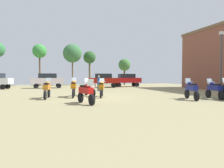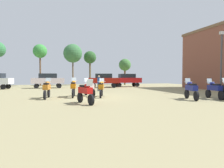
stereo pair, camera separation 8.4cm
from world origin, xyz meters
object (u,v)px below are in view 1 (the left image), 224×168
(motorcycle_3, at_px, (89,87))
(motorcycle_4, at_px, (47,88))
(car_1, at_px, (127,79))
(motorcycle_7, at_px, (214,89))
(tree_4, at_px, (90,58))
(motorcycle_8, at_px, (102,88))
(tree_5, at_px, (40,52))
(tree_1, at_px, (124,65))
(car_2, at_px, (47,80))
(car_4, at_px, (103,79))
(tree_6, at_px, (72,53))
(motorcycle_5, at_px, (86,92))
(lamp_post, at_px, (221,58))
(motorcycle_1, at_px, (74,87))
(person_1, at_px, (99,82))
(motorcycle_6, at_px, (191,89))

(motorcycle_3, bearing_deg, motorcycle_4, -174.54)
(motorcycle_3, xyz_separation_m, car_1, (8.02, 13.38, 0.45))
(motorcycle_7, distance_m, tree_4, 26.75)
(motorcycle_8, bearing_deg, motorcycle_3, 140.63)
(motorcycle_7, height_order, tree_5, tree_5)
(tree_1, bearing_deg, car_2, -151.22)
(car_4, xyz_separation_m, tree_5, (-9.22, 8.21, 4.64))
(motorcycle_3, xyz_separation_m, tree_6, (0.29, 20.88, 5.04))
(motorcycle_5, bearing_deg, motorcycle_8, -133.41)
(car_2, relative_size, lamp_post, 0.74)
(motorcycle_1, bearing_deg, car_1, 64.24)
(motorcycle_3, bearing_deg, tree_1, 50.62)
(car_2, bearing_deg, motorcycle_4, 178.86)
(car_1, relative_size, person_1, 2.52)
(motorcycle_4, xyz_separation_m, car_2, (-0.49, 13.76, 0.44))
(tree_5, relative_size, lamp_post, 1.19)
(car_4, bearing_deg, tree_1, -24.38)
(lamp_post, bearing_deg, car_1, 109.15)
(motorcycle_5, distance_m, tree_4, 26.89)
(motorcycle_8, bearing_deg, motorcycle_1, 179.77)
(motorcycle_4, bearing_deg, motorcycle_5, -50.47)
(motorcycle_4, relative_size, car_2, 0.50)
(motorcycle_8, relative_size, person_1, 1.22)
(motorcycle_8, bearing_deg, tree_5, 122.08)
(motorcycle_7, bearing_deg, tree_5, 129.24)
(motorcycle_3, bearing_deg, motorcycle_5, -114.44)
(car_4, distance_m, tree_6, 10.71)
(motorcycle_3, relative_size, motorcycle_7, 0.98)
(motorcycle_4, height_order, lamp_post, lamp_post)
(motorcycle_4, bearing_deg, lamp_post, 9.85)
(motorcycle_5, height_order, car_4, car_4)
(motorcycle_3, height_order, car_4, car_4)
(motorcycle_4, xyz_separation_m, tree_6, (3.54, 21.97, 5.03))
(tree_4, bearing_deg, tree_1, -10.24)
(car_2, bearing_deg, motorcycle_8, -165.06)
(motorcycle_4, distance_m, tree_1, 25.31)
(car_1, distance_m, tree_5, 15.61)
(person_1, bearing_deg, tree_6, 100.69)
(car_1, height_order, tree_1, tree_1)
(car_1, xyz_separation_m, tree_4, (-4.51, 8.04, 3.91))
(lamp_post, bearing_deg, motorcycle_7, -137.41)
(motorcycle_7, bearing_deg, car_2, 135.41)
(motorcycle_6, xyz_separation_m, car_1, (1.63, 17.84, 0.45))
(motorcycle_1, bearing_deg, motorcycle_7, -14.76)
(motorcycle_1, height_order, tree_6, tree_6)
(motorcycle_1, relative_size, person_1, 1.28)
(motorcycle_1, bearing_deg, tree_5, 108.96)
(car_1, xyz_separation_m, person_1, (-6.14, -8.19, -0.17))
(car_2, xyz_separation_m, person_1, (5.62, -7.48, -0.17))
(motorcycle_6, xyz_separation_m, motorcycle_8, (-5.62, 3.33, -0.01))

